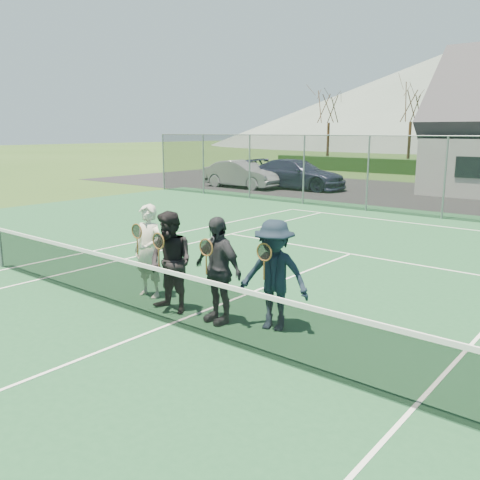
{
  "coord_description": "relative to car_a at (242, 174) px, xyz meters",
  "views": [
    {
      "loc": [
        5.95,
        -5.4,
        3.17
      ],
      "look_at": [
        0.28,
        1.5,
        1.25
      ],
      "focal_mm": 38.0,
      "sensor_mm": 36.0,
      "label": 1
    }
  ],
  "objects": [
    {
      "name": "court_surface",
      "position": [
        12.78,
        -17.6,
        -0.71
      ],
      "size": [
        30.0,
        30.0,
        0.02
      ],
      "primitive_type": "cube",
      "color": "#1C4C2B",
      "rests_on": "ground"
    },
    {
      "name": "tarmac_carpark",
      "position": [
        8.78,
        2.4,
        -0.72
      ],
      "size": [
        40.0,
        12.0,
        0.01
      ],
      "primitive_type": "cube",
      "color": "black",
      "rests_on": "ground"
    },
    {
      "name": "hill_west",
      "position": [
        -12.22,
        77.4,
        8.28
      ],
      "size": [
        110.0,
        110.0,
        18.0
      ],
      "primitive_type": "cone",
      "color": "#52635A",
      "rests_on": "ground"
    },
    {
      "name": "car_a",
      "position": [
        0.0,
        0.0,
        0.0
      ],
      "size": [
        4.56,
        3.13,
        1.44
      ],
      "primitive_type": "imported",
      "rotation": [
        0.0,
        0.0,
        1.95
      ],
      "color": "black",
      "rests_on": "ground"
    },
    {
      "name": "car_b",
      "position": [
        0.45,
        -0.59,
        0.05
      ],
      "size": [
        4.66,
        1.64,
        1.53
      ],
      "primitive_type": "imported",
      "rotation": [
        0.0,
        0.0,
        1.57
      ],
      "color": "gray",
      "rests_on": "ground"
    },
    {
      "name": "car_c",
      "position": [
        3.18,
        0.88,
        0.09
      ],
      "size": [
        5.78,
        2.72,
        1.63
      ],
      "primitive_type": "imported",
      "rotation": [
        0.0,
        0.0,
        1.65
      ],
      "color": "#1B1D37",
      "rests_on": "ground"
    },
    {
      "name": "court_markings",
      "position": [
        12.78,
        -17.6,
        -0.7
      ],
      "size": [
        11.03,
        23.83,
        0.01
      ],
      "color": "white",
      "rests_on": "court_surface"
    },
    {
      "name": "tennis_net",
      "position": [
        12.78,
        -17.6,
        -0.18
      ],
      "size": [
        11.68,
        0.08,
        1.1
      ],
      "color": "slate",
      "rests_on": "ground"
    },
    {
      "name": "perimeter_fence",
      "position": [
        12.78,
        -4.1,
        0.8
      ],
      "size": [
        30.07,
        0.07,
        3.02
      ],
      "color": "slate",
      "rests_on": "ground"
    },
    {
      "name": "tree_a",
      "position": [
        -3.22,
        15.4,
        5.07
      ],
      "size": [
        3.2,
        3.2,
        7.77
      ],
      "color": "#371F14",
      "rests_on": "ground"
    },
    {
      "name": "tree_b",
      "position": [
        3.78,
        15.4,
        5.07
      ],
      "size": [
        3.2,
        3.2,
        7.77
      ],
      "color": "#322012",
      "rests_on": "ground"
    },
    {
      "name": "player_a",
      "position": [
        11.38,
        -16.81,
        0.2
      ],
      "size": [
        0.71,
        0.54,
        1.8
      ],
      "color": "beige",
      "rests_on": "court_surface"
    },
    {
      "name": "player_b",
      "position": [
        12.34,
        -17.13,
        0.2
      ],
      "size": [
        0.88,
        0.69,
        1.8
      ],
      "color": "black",
      "rests_on": "court_surface"
    },
    {
      "name": "player_c",
      "position": [
        13.29,
        -16.97,
        0.2
      ],
      "size": [
        1.1,
        0.56,
        1.8
      ],
      "color": "#27282D",
      "rests_on": "court_surface"
    },
    {
      "name": "player_d",
      "position": [
        14.21,
        -16.64,
        0.2
      ],
      "size": [
        1.3,
        0.96,
        1.8
      ],
      "color": "black",
      "rests_on": "court_surface"
    }
  ]
}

